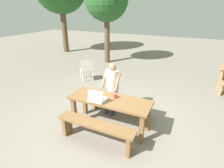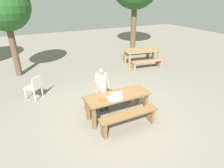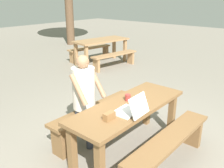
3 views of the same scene
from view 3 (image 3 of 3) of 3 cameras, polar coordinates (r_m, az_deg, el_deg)
ground_plane at (r=3.67m, az=3.71°, el=-14.99°), size 30.00×30.00×0.00m
picnic_table_front at (r=3.36m, az=3.93°, el=-6.60°), size 1.85×0.66×0.72m
bench_near at (r=3.20m, az=13.18°, el=-13.69°), size 1.65×0.30×0.48m
bench_far at (r=3.84m, az=-3.77°, el=-7.10°), size 1.65×0.30×0.48m
laptop at (r=3.04m, az=4.58°, el=-5.83°), size 0.35×0.37×0.26m
small_pouch at (r=2.90m, az=-0.64°, el=-7.45°), size 0.15×0.08×0.09m
coffee_mug at (r=3.41m, az=3.68°, el=-3.14°), size 0.08×0.08×0.09m
person_seated at (r=3.49m, az=-6.20°, el=-2.16°), size 0.43×0.42×1.34m
picnic_table_mid at (r=7.89m, az=-2.51°, el=9.38°), size 1.86×1.00×0.78m
bench_mid_south at (r=7.48m, az=0.59°, el=6.24°), size 1.62×0.53×0.43m
bench_mid_north at (r=8.46m, az=-5.20°, el=7.77°), size 1.62×0.53×0.43m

